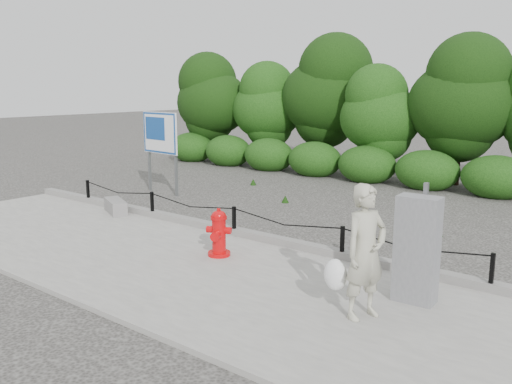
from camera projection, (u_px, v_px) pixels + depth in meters
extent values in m
plane|color=#2D2B28|center=(234.00, 239.00, 11.08)|extent=(90.00, 90.00, 0.00)
cube|color=gray|center=(160.00, 262.00, 9.54)|extent=(14.00, 4.00, 0.08)
cube|color=slate|center=(236.00, 231.00, 11.09)|extent=(14.00, 0.22, 0.14)
cube|color=black|center=(88.00, 192.00, 14.05)|extent=(0.06, 0.06, 0.60)
cube|color=black|center=(152.00, 204.00, 12.53)|extent=(0.06, 0.06, 0.60)
cube|color=black|center=(234.00, 221.00, 11.01)|extent=(0.06, 0.06, 0.60)
cube|color=black|center=(342.00, 243.00, 9.49)|extent=(0.06, 0.06, 0.60)
cube|color=black|center=(492.00, 273.00, 7.96)|extent=(0.06, 0.06, 0.60)
cylinder|color=black|center=(118.00, 189.00, 13.25)|extent=(2.50, 0.02, 0.02)
cylinder|color=black|center=(190.00, 202.00, 11.73)|extent=(2.50, 0.02, 0.02)
cylinder|color=black|center=(284.00, 220.00, 10.20)|extent=(2.50, 0.02, 0.02)
cylinder|color=black|center=(411.00, 243.00, 8.68)|extent=(2.50, 0.02, 0.02)
cylinder|color=black|center=(214.00, 134.00, 22.66)|extent=(0.18, 0.18, 2.16)
ellipsoid|color=#1E440F|center=(213.00, 97.00, 22.37)|extent=(3.20, 2.77, 3.46)
cylinder|color=black|center=(267.00, 139.00, 21.47)|extent=(0.18, 0.18, 1.95)
ellipsoid|color=#1E440F|center=(267.00, 105.00, 21.20)|extent=(2.89, 2.50, 3.13)
cylinder|color=black|center=(327.00, 137.00, 20.21)|extent=(0.18, 0.18, 2.41)
ellipsoid|color=#1E440F|center=(328.00, 91.00, 19.88)|extent=(3.57, 3.08, 3.85)
cylinder|color=black|center=(378.00, 151.00, 18.13)|extent=(0.18, 0.18, 1.85)
ellipsoid|color=#1E440F|center=(380.00, 112.00, 17.88)|extent=(2.73, 2.36, 2.96)
cylinder|color=black|center=(458.00, 149.00, 16.87)|extent=(0.18, 0.18, 2.27)
ellipsoid|color=#1E440F|center=(462.00, 98.00, 16.57)|extent=(3.35, 2.90, 3.63)
cylinder|color=red|center=(219.00, 254.00, 9.75)|extent=(0.54, 0.54, 0.07)
cylinder|color=red|center=(219.00, 235.00, 9.68)|extent=(0.33, 0.33, 0.61)
cylinder|color=red|center=(219.00, 218.00, 9.62)|extent=(0.39, 0.39, 0.06)
ellipsoid|color=red|center=(219.00, 216.00, 9.61)|extent=(0.34, 0.34, 0.19)
cylinder|color=red|center=(219.00, 210.00, 9.59)|extent=(0.09, 0.09, 0.06)
cylinder|color=red|center=(210.00, 229.00, 9.70)|extent=(0.15, 0.16, 0.12)
cylinder|color=red|center=(228.00, 231.00, 9.62)|extent=(0.15, 0.16, 0.12)
cylinder|color=red|center=(216.00, 236.00, 9.50)|extent=(0.21, 0.19, 0.17)
cylinder|color=slate|center=(212.00, 240.00, 9.60)|extent=(0.01, 0.06, 0.13)
imported|color=#ACAB94|center=(366.00, 252.00, 7.00)|extent=(0.63, 0.76, 1.79)
ellipsoid|color=white|center=(335.00, 275.00, 7.16)|extent=(0.32, 0.25, 0.43)
cube|color=slate|center=(116.00, 206.00, 13.00)|extent=(1.04, 0.72, 0.31)
cube|color=gray|center=(417.00, 250.00, 7.54)|extent=(0.59, 0.37, 1.52)
cube|color=slate|center=(423.00, 241.00, 7.69)|extent=(0.07, 0.07, 1.68)
cube|color=slate|center=(149.00, 152.00, 15.93)|extent=(0.07, 0.07, 2.35)
cube|color=slate|center=(176.00, 155.00, 15.11)|extent=(0.07, 0.07, 2.35)
cube|color=white|center=(160.00, 133.00, 15.37)|extent=(1.47, 0.16, 1.17)
cube|color=navy|center=(159.00, 133.00, 15.35)|extent=(1.43, 0.12, 1.14)
cube|color=navy|center=(155.00, 128.00, 15.44)|extent=(0.88, 0.07, 0.65)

